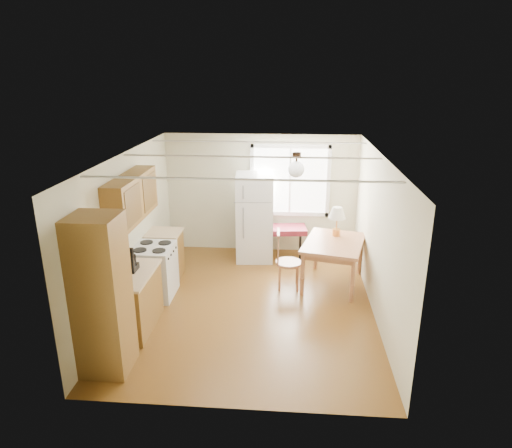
# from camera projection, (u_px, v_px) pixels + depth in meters

# --- Properties ---
(room_shell) EXTENTS (4.60, 5.60, 2.62)m
(room_shell) POSITION_uv_depth(u_px,v_px,m) (250.00, 234.00, 7.24)
(room_shell) COLOR #4F2F10
(room_shell) RESTS_ON ground
(kitchen_run) EXTENTS (0.65, 3.40, 2.20)m
(kitchen_run) POSITION_uv_depth(u_px,v_px,m) (134.00, 271.00, 6.90)
(kitchen_run) COLOR brown
(kitchen_run) RESTS_ON ground
(window_unit) EXTENTS (1.64, 0.05, 1.51)m
(window_unit) POSITION_uv_depth(u_px,v_px,m) (290.00, 181.00, 9.44)
(window_unit) COLOR white
(window_unit) RESTS_ON room_shell
(pendant_light) EXTENTS (0.26, 0.26, 0.40)m
(pendant_light) POSITION_uv_depth(u_px,v_px,m) (296.00, 168.00, 7.25)
(pendant_light) COLOR black
(pendant_light) RESTS_ON room_shell
(refrigerator) EXTENTS (0.79, 0.79, 1.78)m
(refrigerator) POSITION_uv_depth(u_px,v_px,m) (254.00, 217.00, 9.23)
(refrigerator) COLOR silver
(refrigerator) RESTS_ON ground
(bench) EXTENTS (1.47, 0.68, 0.66)m
(bench) POSITION_uv_depth(u_px,v_px,m) (271.00, 230.00, 9.39)
(bench) COLOR maroon
(bench) RESTS_ON ground
(dining_table) EXTENTS (1.28, 1.52, 0.83)m
(dining_table) POSITION_uv_depth(u_px,v_px,m) (334.00, 247.00, 8.14)
(dining_table) COLOR #935938
(dining_table) RESTS_ON ground
(chair) EXTENTS (0.46, 0.46, 1.05)m
(chair) POSITION_uv_depth(u_px,v_px,m) (283.00, 256.00, 8.05)
(chair) COLOR #935938
(chair) RESTS_ON ground
(table_lamp) EXTENTS (0.31, 0.31, 0.55)m
(table_lamp) POSITION_uv_depth(u_px,v_px,m) (337.00, 215.00, 8.28)
(table_lamp) COLOR #C4863F
(table_lamp) RESTS_ON dining_table
(coffee_maker) EXTENTS (0.20, 0.26, 0.40)m
(coffee_maker) POSITION_uv_depth(u_px,v_px,m) (129.00, 262.00, 6.70)
(coffee_maker) COLOR black
(coffee_maker) RESTS_ON kitchen_run
(kettle) EXTENTS (0.11, 0.11, 0.20)m
(kettle) POSITION_uv_depth(u_px,v_px,m) (131.00, 263.00, 6.80)
(kettle) COLOR red
(kettle) RESTS_ON kitchen_run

